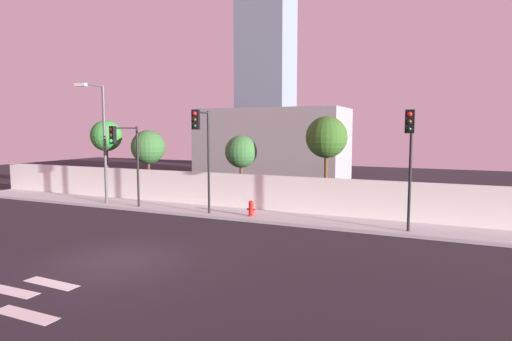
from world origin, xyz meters
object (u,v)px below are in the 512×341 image
roadside_tree_leftmost (106,136)px  roadside_tree_midright (241,152)px  traffic_light_center (124,148)px  traffic_light_right (202,139)px  fire_hydrant (251,208)px  roadside_tree_rightmost (326,138)px  street_lamp_curbside (101,134)px  roadside_tree_midleft (148,147)px  traffic_light_left (410,145)px

roadside_tree_leftmost → roadside_tree_midright: size_ratio=1.24×
traffic_light_center → traffic_light_right: (4.70, -0.00, 0.50)m
fire_hydrant → roadside_tree_rightmost: size_ratio=0.15×
traffic_light_center → street_lamp_curbside: (-2.20, 0.72, 0.74)m
traffic_light_center → roadside_tree_midleft: traffic_light_center is taller
traffic_light_center → roadside_tree_midright: size_ratio=1.09×
traffic_light_center → roadside_tree_midleft: 4.73m
fire_hydrant → roadside_tree_leftmost: roadside_tree_leftmost is taller
roadside_tree_rightmost → roadside_tree_midleft: bearing=180.0°
roadside_tree_midleft → traffic_light_left: bearing=-14.3°
fire_hydrant → roadside_tree_midleft: (-8.68, 3.37, 2.64)m
traffic_light_right → roadside_tree_rightmost: traffic_light_right is taller
street_lamp_curbside → roadside_tree_midright: bearing=27.9°
roadside_tree_midleft → fire_hydrant: bearing=-21.2°
street_lamp_curbside → roadside_tree_leftmost: (-3.07, 3.62, -0.21)m
traffic_light_right → traffic_light_center: bearing=180.0°
traffic_light_left → street_lamp_curbside: size_ratio=0.75×
traffic_light_right → roadside_tree_leftmost: 10.87m
street_lamp_curbside → roadside_tree_rightmost: street_lamp_curbside is taller
roadside_tree_midright → roadside_tree_rightmost: 5.00m
roadside_tree_rightmost → traffic_light_left: bearing=-42.6°
street_lamp_curbside → fire_hydrant: size_ratio=8.71×
roadside_tree_midright → traffic_light_center: bearing=-136.8°
roadside_tree_leftmost → roadside_tree_rightmost: (14.82, -0.00, 0.01)m
fire_hydrant → roadside_tree_rightmost: 5.48m
fire_hydrant → roadside_tree_rightmost: roadside_tree_rightmost is taller
traffic_light_right → street_lamp_curbside: bearing=174.1°
fire_hydrant → roadside_tree_midleft: roadside_tree_midleft is taller
traffic_light_left → roadside_tree_leftmost: bearing=168.1°
traffic_light_left → traffic_light_right: (-9.24, -0.30, 0.13)m
roadside_tree_midright → roadside_tree_rightmost: bearing=-0.0°
fire_hydrant → roadside_tree_midleft: 9.68m
traffic_light_center → traffic_light_right: size_ratio=0.86×
traffic_light_center → street_lamp_curbside: street_lamp_curbside is taller
traffic_light_right → roadside_tree_leftmost: traffic_light_right is taller
roadside_tree_leftmost → roadside_tree_midright: bearing=0.0°
traffic_light_left → roadside_tree_leftmost: traffic_light_left is taller
street_lamp_curbside → fire_hydrant: 9.67m
traffic_light_right → roadside_tree_midleft: traffic_light_right is taller
traffic_light_left → roadside_tree_midleft: bearing=165.7°
traffic_light_left → traffic_light_center: size_ratio=1.13×
traffic_light_left → roadside_tree_midleft: 16.34m
traffic_light_center → roadside_tree_leftmost: bearing=140.5°
fire_hydrant → roadside_tree_rightmost: bearing=50.8°
roadside_tree_midleft → roadside_tree_midright: 6.51m
street_lamp_curbside → roadside_tree_leftmost: bearing=130.3°
roadside_tree_midright → roadside_tree_leftmost: bearing=180.0°
traffic_light_left → fire_hydrant: (-7.14, 0.66, -3.15)m
roadside_tree_midright → traffic_light_right: bearing=-89.0°
roadside_tree_midleft → roadside_tree_rightmost: size_ratio=0.86×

